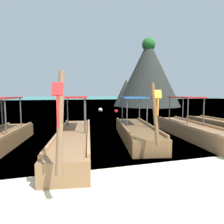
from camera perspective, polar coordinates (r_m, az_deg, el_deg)
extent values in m
plane|color=beige|center=(4.67, 11.14, -20.56)|extent=(120.00, 120.00, 0.00)
plane|color=#2DB29E|center=(64.93, -13.94, 3.68)|extent=(120.00, 120.00, 0.00)
cube|color=#996C3F|center=(7.88, -28.03, -5.62)|extent=(0.78, 4.61, 0.10)
cylinder|color=#4C4C51|center=(7.72, -29.43, -1.43)|extent=(0.06, 0.06, 1.29)
cylinder|color=#4C4C51|center=(9.40, -30.23, -0.33)|extent=(0.06, 0.06, 1.29)
cylinder|color=#4C4C51|center=(9.13, -25.81, -0.28)|extent=(0.06, 0.06, 1.29)
cube|color=#AD2323|center=(8.52, -30.09, 3.68)|extent=(1.18, 1.84, 0.06)
cube|color=olive|center=(7.33, -11.30, -8.40)|extent=(2.08, 6.31, 0.58)
cube|color=#AF7F52|center=(7.31, -15.61, -5.79)|extent=(0.93, 5.66, 0.10)
cube|color=#AF7F52|center=(7.23, -7.05, -5.75)|extent=(0.93, 5.66, 0.10)
cylinder|color=brown|center=(3.83, -15.35, -2.29)|extent=(0.25, 0.88, 1.96)
cube|color=red|center=(3.56, -16.14, 6.62)|extent=(0.22, 0.17, 0.25)
cube|color=red|center=(3.56, -16.01, -0.03)|extent=(0.04, 0.08, 0.59)
cylinder|color=#4C4C51|center=(7.05, -14.85, -1.30)|extent=(0.06, 0.06, 1.29)
cylinder|color=#4C4C51|center=(6.98, -8.21, -1.23)|extent=(0.06, 0.06, 1.29)
cylinder|color=#4C4C51|center=(8.89, -13.23, 0.14)|extent=(0.06, 0.06, 1.29)
cylinder|color=#4C4C51|center=(8.84, -7.97, 0.21)|extent=(0.06, 0.06, 1.29)
cube|color=#AD2323|center=(7.89, -11.11, 4.42)|extent=(1.29, 2.19, 0.06)
cube|color=brown|center=(8.56, 7.30, -6.29)|extent=(2.22, 5.16, 0.58)
cube|color=brown|center=(8.39, 3.33, -4.12)|extent=(0.97, 4.53, 0.10)
cube|color=brown|center=(8.63, 11.20, -3.95)|extent=(0.97, 4.53, 0.10)
cylinder|color=brown|center=(5.79, 12.84, -0.25)|extent=(0.27, 0.80, 1.83)
cube|color=orange|center=(5.56, 13.62, 5.23)|extent=(0.22, 0.18, 0.25)
cube|color=orange|center=(5.55, 13.60, 1.47)|extent=(0.04, 0.08, 0.49)
cylinder|color=#4C4C51|center=(8.21, 4.51, -0.33)|extent=(0.06, 0.06, 1.24)
cylinder|color=#4C4C51|center=(8.40, 10.52, -0.28)|extent=(0.06, 0.06, 1.24)
cylinder|color=#4C4C51|center=(9.69, 3.14, 0.59)|extent=(0.06, 0.06, 1.24)
cylinder|color=#4C4C51|center=(9.85, 8.27, 0.62)|extent=(0.06, 0.06, 1.24)
cube|color=#235BA3|center=(8.99, 6.61, 4.31)|extent=(1.39, 1.88, 0.06)
cube|color=olive|center=(9.45, 23.20, -5.55)|extent=(1.79, 6.02, 0.59)
cube|color=#AF7F52|center=(9.13, 20.56, -3.65)|extent=(0.72, 5.43, 0.10)
cube|color=#AF7F52|center=(9.67, 25.85, -3.35)|extent=(0.72, 5.43, 0.10)
cylinder|color=#4C4C51|center=(9.00, 21.84, -0.14)|extent=(0.06, 0.06, 1.25)
cylinder|color=#4C4C51|center=(9.41, 25.89, -0.06)|extent=(0.06, 0.06, 1.25)
cylinder|color=#4C4C51|center=(10.56, 16.92, 0.82)|extent=(0.06, 0.06, 1.25)
cylinder|color=#4C4C51|center=(10.92, 20.57, 0.85)|extent=(0.06, 0.06, 1.25)
cube|color=#AD2323|center=(9.92, 21.28, 4.17)|extent=(1.16, 2.08, 0.06)
cube|color=brown|center=(12.23, 30.48, -3.71)|extent=(1.31, 5.42, 0.46)
cube|color=#9F7246|center=(11.86, 28.82, -2.53)|extent=(0.31, 4.94, 0.10)
cone|color=#2D302B|center=(31.14, 10.83, 11.35)|extent=(10.12, 10.12, 10.39)
cone|color=#32352F|center=(30.61, 4.26, 5.83)|extent=(3.98, 3.98, 4.31)
sphere|color=#236B28|center=(31.90, 10.99, 19.34)|extent=(2.09, 2.09, 2.09)
sphere|color=white|center=(20.95, -3.50, 0.64)|extent=(0.44, 0.44, 0.44)
sphere|color=red|center=(19.71, 1.24, 0.22)|extent=(0.37, 0.37, 0.37)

